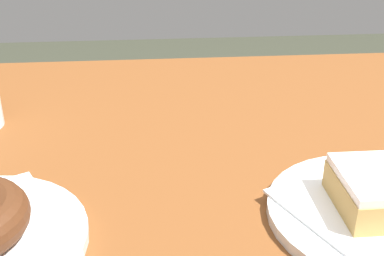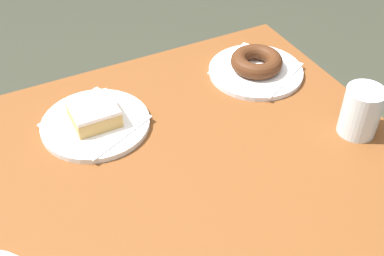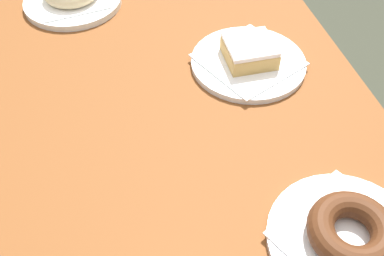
{
  "view_description": "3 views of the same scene",
  "coord_description": "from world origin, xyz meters",
  "views": [
    {
      "loc": [
        0.19,
        0.56,
        1.01
      ],
      "look_at": [
        0.15,
        0.03,
        0.75
      ],
      "focal_mm": 47.02,
      "sensor_mm": 36.0,
      "label": 1
    },
    {
      "loc": [
        -0.19,
        -0.6,
        1.37
      ],
      "look_at": [
        0.12,
        0.02,
        0.76
      ],
      "focal_mm": 45.82,
      "sensor_mm": 36.0,
      "label": 2
    },
    {
      "loc": [
        0.61,
        -0.1,
        1.27
      ],
      "look_at": [
        0.13,
        0.02,
        0.74
      ],
      "focal_mm": 42.0,
      "sensor_mm": 36.0,
      "label": 3
    }
  ],
  "objects": [
    {
      "name": "water_glass",
      "position": [
        0.44,
        -0.09,
        0.76
      ],
      "size": [
        0.08,
        0.08,
        0.1
      ],
      "primitive_type": "cylinder",
      "color": "silver",
      "rests_on": "table"
    },
    {
      "name": "plate_glazed_square",
      "position": [
        -0.03,
        0.17,
        0.72
      ],
      "size": [
        0.22,
        0.22,
        0.01
      ],
      "primitive_type": "cylinder",
      "color": "white",
      "rests_on": "table"
    },
    {
      "name": "donut_glazed_square",
      "position": [
        -0.03,
        0.17,
        0.75
      ],
      "size": [
        0.09,
        0.09,
        0.04
      ],
      "color": "tan",
      "rests_on": "napkin_glazed_square"
    },
    {
      "name": "table",
      "position": [
        0.0,
        0.0,
        0.62
      ],
      "size": [
        1.04,
        0.72,
        0.71
      ],
      "color": "brown",
      "rests_on": "ground_plane"
    },
    {
      "name": "donut_chocolate_ring",
      "position": [
        0.37,
        0.18,
        0.75
      ],
      "size": [
        0.12,
        0.12,
        0.04
      ],
      "primitive_type": "torus",
      "color": "#472512",
      "rests_on": "napkin_chocolate_ring"
    },
    {
      "name": "napkin_chocolate_ring",
      "position": [
        0.37,
        0.18,
        0.73
      ],
      "size": [
        0.22,
        0.22,
        0.0
      ],
      "primitive_type": "cube",
      "rotation": [
        0.0,
        0.0,
        0.48
      ],
      "color": "white",
      "rests_on": "plate_chocolate_ring"
    },
    {
      "name": "plate_chocolate_ring",
      "position": [
        0.37,
        0.18,
        0.72
      ],
      "size": [
        0.22,
        0.22,
        0.01
      ],
      "primitive_type": "cylinder",
      "color": "white",
      "rests_on": "table"
    },
    {
      "name": "napkin_glazed_square",
      "position": [
        -0.03,
        0.17,
        0.73
      ],
      "size": [
        0.22,
        0.22,
        0.0
      ],
      "primitive_type": "cube",
      "rotation": [
        0.0,
        0.0,
        0.44
      ],
      "color": "white",
      "rests_on": "plate_glazed_square"
    }
  ]
}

